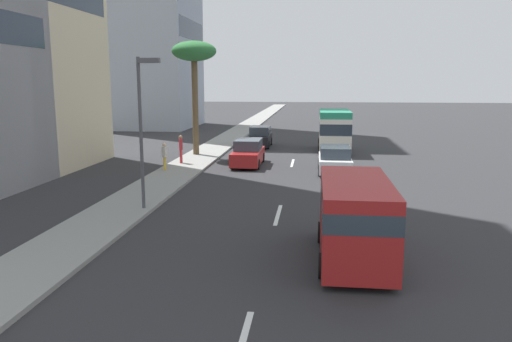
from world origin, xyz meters
name	(u,v)px	position (x,y,z in m)	size (l,w,h in m)	color
ground_plane	(294,158)	(31.50, 0.00, 0.00)	(198.00, 198.00, 0.00)	#2D2D30
sidewalk_right	(203,155)	(31.50, 6.67, 0.07)	(162.00, 2.75, 0.15)	gray
lane_stripe_mid	(278,215)	(15.83, 0.00, 0.01)	(3.20, 0.16, 0.01)	silver
lane_stripe_far	(292,163)	(29.18, 0.00, 0.01)	(3.20, 0.16, 0.01)	silver
minibus_lead	(334,129)	(35.17, -2.97, 1.76)	(6.10, 2.44, 3.22)	silver
van_second	(355,215)	(10.84, -2.70, 1.43)	(5.25, 2.18, 2.49)	#A51E1E
car_third	(260,137)	(37.46, 3.11, 0.80)	(4.26, 1.81, 1.71)	black
car_fourth	(248,153)	(28.00, 2.86, 0.80)	(4.57, 1.84, 1.69)	#A51E1E
car_fifth	(335,160)	(25.96, -2.68, 0.76)	(4.37, 1.96, 1.60)	white
pedestrian_near_lamp	(165,155)	(24.72, 7.49, 1.06)	(0.36, 0.28, 1.66)	gold
pedestrian_mid_block	(181,148)	(27.47, 7.23, 1.17)	(0.37, 0.31, 1.82)	red
palm_tree	(194,56)	(31.53, 7.19, 7.22)	(3.17, 3.17, 8.12)	brown
street_lamp	(143,115)	(15.75, 5.58, 4.05)	(0.24, 0.97, 6.26)	#4C4C51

